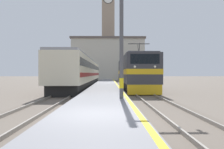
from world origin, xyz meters
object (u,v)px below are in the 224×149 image
object	(u,v)px
locomotive_train	(134,73)
clock_tower	(108,28)
passenger_train	(84,72)
catenary_mast	(123,32)

from	to	relation	value
locomotive_train	clock_tower	xyz separation A→B (m)	(-3.05, 40.96, 13.62)
passenger_train	catenary_mast	xyz separation A→B (m)	(4.38, -17.91, 2.24)
passenger_train	catenary_mast	size ratio (longest dim) A/B	3.90
catenary_mast	locomotive_train	bearing A→B (deg)	80.04
passenger_train	clock_tower	size ratio (longest dim) A/B	1.03
clock_tower	locomotive_train	bearing A→B (deg)	-85.74
passenger_train	catenary_mast	distance (m)	18.57
locomotive_train	passenger_train	xyz separation A→B (m)	(-6.40, 6.43, 0.11)
locomotive_train	clock_tower	distance (m)	43.28
passenger_train	clock_tower	xyz separation A→B (m)	(3.35, 34.53, 13.51)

